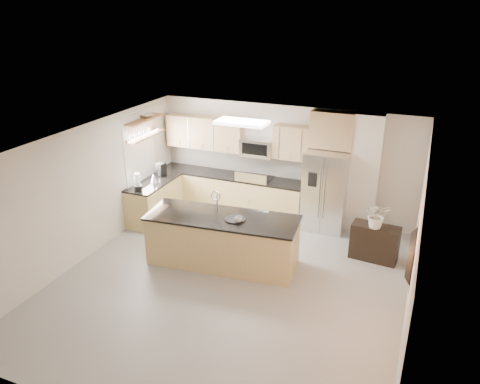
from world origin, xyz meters
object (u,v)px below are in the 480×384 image
at_px(credenza, 375,243).
at_px(platter, 235,219).
at_px(microwave, 257,147).
at_px(island, 223,240).
at_px(coffee_maker, 161,170).
at_px(flower_vase, 378,209).
at_px(blender, 138,183).
at_px(refrigerator, 326,191).
at_px(television, 408,254).
at_px(kettle, 154,178).
at_px(range, 255,196).
at_px(bowl, 147,115).
at_px(cup, 239,219).

relative_size(credenza, platter, 2.31).
height_order(microwave, island, microwave).
bearing_deg(coffee_maker, credenza, -4.33).
bearing_deg(flower_vase, coffee_maker, 174.89).
relative_size(platter, blender, 0.99).
height_order(refrigerator, island, refrigerator).
bearing_deg(refrigerator, microwave, 174.14).
bearing_deg(television, credenza, 16.80).
bearing_deg(kettle, range, 28.60).
relative_size(blender, television, 0.37).
distance_m(bowl, flower_vase, 5.29).
bearing_deg(platter, refrigerator, 62.37).
bearing_deg(platter, kettle, 154.10).
bearing_deg(flower_vase, island, -156.15).
height_order(range, credenza, range).
distance_m(cup, bowl, 3.48).
height_order(microwave, coffee_maker, microwave).
bearing_deg(kettle, island, -28.05).
bearing_deg(kettle, platter, -25.90).
height_order(coffee_maker, bowl, bowl).
relative_size(credenza, flower_vase, 1.19).
xyz_separation_m(microwave, credenza, (2.88, -1.17, -1.27)).
height_order(credenza, television, television).
bearing_deg(credenza, refrigerator, 146.19).
bearing_deg(credenza, microwave, 163.33).
height_order(cup, flower_vase, flower_vase).
height_order(microwave, bowl, bowl).
xyz_separation_m(refrigerator, bowl, (-3.91, -0.81, 1.50)).
bearing_deg(range, island, -84.91).
height_order(credenza, kettle, kettle).
height_order(range, blender, blender).
bearing_deg(coffee_maker, flower_vase, -5.11).
distance_m(range, television, 4.78).
bearing_deg(island, range, 89.61).
height_order(island, flower_vase, flower_vase).
distance_m(island, bowl, 3.42).
height_order(microwave, platter, microwave).
height_order(island, television, television).
distance_m(cup, television, 3.04).
xyz_separation_m(credenza, platter, (-2.41, -1.27, 0.64)).
bearing_deg(television, range, 48.36).
bearing_deg(refrigerator, blender, -156.74).
bearing_deg(refrigerator, bowl, -168.30).
relative_size(island, bowl, 7.17).
bearing_deg(coffee_maker, kettle, -80.92).
bearing_deg(blender, platter, -14.62).
distance_m(platter, kettle, 2.78).
xyz_separation_m(blender, television, (5.58, -1.47, 0.26)).
bearing_deg(microwave, range, -90.00).
bearing_deg(coffee_maker, television, -23.65).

